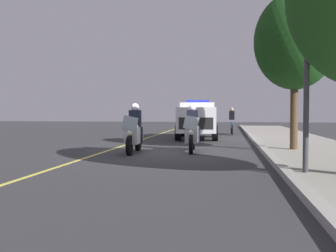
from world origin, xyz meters
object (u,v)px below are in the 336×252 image
at_px(police_motorcycle_lead_right, 192,132).
at_px(cyclist_background, 232,121).
at_px(tree_mid_block, 295,41).
at_px(traffic_light, 307,36).
at_px(police_motorcycle_lead_left, 134,133).
at_px(police_suv, 198,119).

distance_m(police_motorcycle_lead_right, cyclist_background, 10.54).
xyz_separation_m(police_motorcycle_lead_right, cyclist_background, (-10.42, 1.51, 0.14)).
xyz_separation_m(police_motorcycle_lead_right, tree_mid_block, (-0.42, 3.56, 3.18)).
relative_size(police_motorcycle_lead_right, traffic_light, 0.53).
bearing_deg(police_motorcycle_lead_left, traffic_light, 50.00).
height_order(cyclist_background, traffic_light, traffic_light).
height_order(police_motorcycle_lead_left, tree_mid_block, tree_mid_block).
bearing_deg(police_suv, tree_mid_block, 32.06).
bearing_deg(police_motorcycle_lead_right, cyclist_background, 171.73).
relative_size(police_motorcycle_lead_left, traffic_light, 0.53).
height_order(police_suv, cyclist_background, police_suv).
bearing_deg(tree_mid_block, police_motorcycle_lead_right, -83.35).
bearing_deg(police_suv, police_motorcycle_lead_left, -12.31).
bearing_deg(tree_mid_block, police_motorcycle_lead_left, -77.94).
height_order(traffic_light, tree_mid_block, tree_mid_block).
relative_size(police_motorcycle_lead_left, cyclist_background, 1.22).
bearing_deg(cyclist_background, police_suv, -25.78).
distance_m(traffic_light, tree_mid_block, 5.36).
bearing_deg(tree_mid_block, police_suv, -147.94).
distance_m(police_suv, tree_mid_block, 7.84).
relative_size(cyclist_background, traffic_light, 0.44).
height_order(police_motorcycle_lead_left, police_suv, police_suv).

